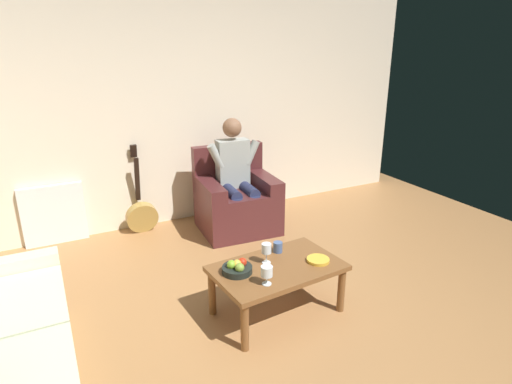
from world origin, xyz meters
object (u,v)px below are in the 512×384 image
at_px(decorative_dish, 318,260).
at_px(wine_glass_far, 267,272).
at_px(guitar, 142,214).
at_px(fruit_bowl, 237,268).
at_px(coffee_table, 277,272).
at_px(person_seated, 236,173).
at_px(armchair, 236,202).
at_px(candle_jar, 278,247).
at_px(wine_glass_near, 266,250).

bearing_deg(decorative_dish, wine_glass_far, 12.10).
distance_m(guitar, decorative_dish, 2.34).
bearing_deg(fruit_bowl, coffee_table, 171.22).
xyz_separation_m(person_seated, fruit_bowl, (0.72, 1.58, -0.22)).
bearing_deg(person_seated, guitar, -19.06).
xyz_separation_m(armchair, guitar, (1.00, -0.41, -0.11)).
relative_size(person_seated, decorative_dish, 7.03).
relative_size(armchair, candle_jar, 10.74).
height_order(person_seated, guitar, person_seated).
bearing_deg(fruit_bowl, person_seated, -114.58).
height_order(armchair, coffee_table, armchair).
bearing_deg(decorative_dish, guitar, -66.81).
relative_size(person_seated, coffee_table, 1.22).
distance_m(armchair, guitar, 1.08).
bearing_deg(armchair, candle_jar, 82.98).
height_order(wine_glass_near, candle_jar, wine_glass_near).
distance_m(person_seated, wine_glass_far, 1.93).
bearing_deg(wine_glass_far, guitar, -80.18).
height_order(armchair, fruit_bowl, armchair).
bearing_deg(fruit_bowl, wine_glass_far, 116.04).
distance_m(armchair, fruit_bowl, 1.76).
xyz_separation_m(wine_glass_far, candle_jar, (-0.32, -0.40, -0.05)).
xyz_separation_m(guitar, wine_glass_near, (-0.54, 1.98, 0.32)).
bearing_deg(wine_glass_far, decorative_dish, -167.90).
xyz_separation_m(wine_glass_near, wine_glass_far, (0.15, 0.28, -0.02)).
bearing_deg(candle_jar, decorative_dish, 125.44).
bearing_deg(fruit_bowl, wine_glass_near, -172.91).
distance_m(person_seated, decorative_dish, 1.74).
distance_m(wine_glass_far, fruit_bowl, 0.28).
xyz_separation_m(coffee_table, fruit_bowl, (0.32, -0.05, 0.10)).
bearing_deg(person_seated, wine_glass_far, 75.80).
height_order(wine_glass_far, decorative_dish, wine_glass_far).
height_order(fruit_bowl, candle_jar, fruit_bowl).
distance_m(guitar, wine_glass_near, 2.07).
bearing_deg(candle_jar, armchair, -101.12).
bearing_deg(fruit_bowl, decorative_dish, 168.46).
relative_size(wine_glass_near, wine_glass_far, 1.16).
xyz_separation_m(guitar, candle_jar, (-0.71, 1.85, 0.24)).
bearing_deg(guitar, decorative_dish, 113.19).
distance_m(wine_glass_far, candle_jar, 0.52).
distance_m(wine_glass_near, fruit_bowl, 0.28).
distance_m(coffee_table, wine_glass_near, 0.20).
bearing_deg(wine_glass_far, coffee_table, -135.98).
bearing_deg(coffee_table, guitar, -73.95).
xyz_separation_m(armchair, candle_jar, (0.28, 1.44, 0.13)).
bearing_deg(candle_jar, person_seated, -101.17).
relative_size(coffee_table, wine_glass_near, 6.26).
height_order(wine_glass_far, fruit_bowl, wine_glass_far).
xyz_separation_m(coffee_table, decorative_dish, (-0.32, 0.08, 0.07)).
distance_m(person_seated, coffee_table, 1.71).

